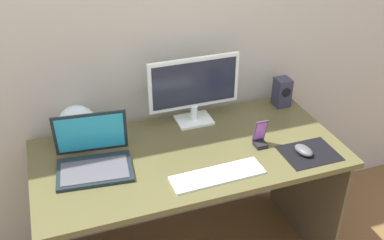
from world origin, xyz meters
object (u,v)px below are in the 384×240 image
object	(u,v)px
speaker_right	(282,92)
phone_in_dock	(260,137)
laptop	(93,158)
mouse	(304,150)
monitor	(194,88)
keyboard_external	(218,175)
fishbowl	(77,125)

from	to	relation	value
speaker_right	phone_in_dock	size ratio (longest dim) A/B	1.14
laptop	mouse	distance (m)	0.94
monitor	speaker_right	bearing A→B (deg)	0.53
speaker_right	keyboard_external	bearing A→B (deg)	-140.30
laptop	fishbowl	distance (m)	0.23
speaker_right	fishbowl	world-z (taller)	fishbowl
phone_in_dock	monitor	bearing A→B (deg)	124.87
speaker_right	fishbowl	size ratio (longest dim) A/B	0.84
speaker_right	laptop	xyz separation A→B (m)	(-1.04, -0.22, -0.03)
monitor	fishbowl	xyz separation A→B (m)	(-0.58, 0.01, -0.10)
monitor	keyboard_external	distance (m)	0.50
monitor	fishbowl	distance (m)	0.59
mouse	phone_in_dock	xyz separation A→B (m)	(-0.16, 0.13, 0.03)
monitor	phone_in_dock	size ratio (longest dim) A/B	3.37
monitor	laptop	world-z (taller)	monitor
phone_in_dock	keyboard_external	bearing A→B (deg)	-151.36
laptop	phone_in_dock	size ratio (longest dim) A/B	2.51
mouse	phone_in_dock	world-z (taller)	phone_in_dock
keyboard_external	phone_in_dock	bearing A→B (deg)	27.19
laptop	fishbowl	size ratio (longest dim) A/B	1.85
speaker_right	mouse	bearing A→B (deg)	-106.25
fishbowl	phone_in_dock	bearing A→B (deg)	-22.12
fishbowl	phone_in_dock	distance (m)	0.86
fishbowl	keyboard_external	size ratio (longest dim) A/B	0.46
keyboard_external	speaker_right	bearing A→B (deg)	38.25
speaker_right	monitor	bearing A→B (deg)	-179.47
keyboard_external	mouse	xyz separation A→B (m)	(0.43, 0.02, 0.02)
fishbowl	mouse	world-z (taller)	fishbowl
monitor	keyboard_external	size ratio (longest dim) A/B	1.14
mouse	phone_in_dock	size ratio (longest dim) A/B	0.73
mouse	laptop	bearing A→B (deg)	154.30
keyboard_external	phone_in_dock	size ratio (longest dim) A/B	2.95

